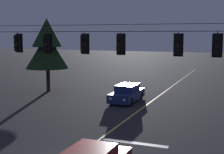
{
  "coord_description": "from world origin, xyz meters",
  "views": [
    {
      "loc": [
        6.71,
        -10.86,
        5.46
      ],
      "look_at": [
        0.0,
        5.84,
        3.08
      ],
      "focal_mm": 51.99,
      "sensor_mm": 36.0,
      "label": 1
    }
  ],
  "objects_px": {
    "traffic_light_rightmost": "(178,45)",
    "traffic_light_far_right": "(217,45)",
    "traffic_light_left_inner": "(47,43)",
    "traffic_light_right_inner": "(120,44)",
    "car_oncoming_lead": "(127,94)",
    "traffic_light_centre": "(84,44)",
    "tree_verge_near": "(47,46)",
    "traffic_light_leftmost": "(17,43)"
  },
  "relations": [
    {
      "from": "traffic_light_leftmost",
      "to": "traffic_light_left_inner",
      "type": "bearing_deg",
      "value": 0.0
    },
    {
      "from": "traffic_light_right_inner",
      "to": "traffic_light_rightmost",
      "type": "xyz_separation_m",
      "value": [
        2.97,
        0.0,
        0.0
      ]
    },
    {
      "from": "traffic_light_rightmost",
      "to": "traffic_light_far_right",
      "type": "distance_m",
      "value": 1.8
    },
    {
      "from": "traffic_light_centre",
      "to": "tree_verge_near",
      "type": "height_order",
      "value": "tree_verge_near"
    },
    {
      "from": "traffic_light_centre",
      "to": "traffic_light_rightmost",
      "type": "xyz_separation_m",
      "value": [
        5.04,
        0.0,
        0.0
      ]
    },
    {
      "from": "traffic_light_centre",
      "to": "tree_verge_near",
      "type": "distance_m",
      "value": 14.16
    },
    {
      "from": "traffic_light_left_inner",
      "to": "traffic_light_right_inner",
      "type": "bearing_deg",
      "value": 0.0
    },
    {
      "from": "traffic_light_centre",
      "to": "traffic_light_far_right",
      "type": "distance_m",
      "value": 6.84
    },
    {
      "from": "traffic_light_left_inner",
      "to": "traffic_light_far_right",
      "type": "relative_size",
      "value": 1.0
    },
    {
      "from": "traffic_light_far_right",
      "to": "car_oncoming_lead",
      "type": "height_order",
      "value": "traffic_light_far_right"
    },
    {
      "from": "traffic_light_left_inner",
      "to": "traffic_light_right_inner",
      "type": "distance_m",
      "value": 4.42
    },
    {
      "from": "traffic_light_left_inner",
      "to": "car_oncoming_lead",
      "type": "distance_m",
      "value": 10.1
    },
    {
      "from": "traffic_light_leftmost",
      "to": "traffic_light_right_inner",
      "type": "height_order",
      "value": "same"
    },
    {
      "from": "traffic_light_leftmost",
      "to": "traffic_light_left_inner",
      "type": "distance_m",
      "value": 2.02
    },
    {
      "from": "tree_verge_near",
      "to": "car_oncoming_lead",
      "type": "bearing_deg",
      "value": -11.08
    },
    {
      "from": "traffic_light_left_inner",
      "to": "traffic_light_rightmost",
      "type": "height_order",
      "value": "same"
    },
    {
      "from": "traffic_light_rightmost",
      "to": "tree_verge_near",
      "type": "distance_m",
      "value": 17.87
    },
    {
      "from": "traffic_light_rightmost",
      "to": "car_oncoming_lead",
      "type": "bearing_deg",
      "value": 122.44
    },
    {
      "from": "traffic_light_rightmost",
      "to": "traffic_light_leftmost",
      "type": "bearing_deg",
      "value": 180.0
    },
    {
      "from": "traffic_light_left_inner",
      "to": "traffic_light_rightmost",
      "type": "relative_size",
      "value": 1.0
    },
    {
      "from": "tree_verge_near",
      "to": "traffic_light_right_inner",
      "type": "bearing_deg",
      "value": -43.2
    },
    {
      "from": "traffic_light_right_inner",
      "to": "car_oncoming_lead",
      "type": "xyz_separation_m",
      "value": [
        -2.74,
        8.98,
        -4.3
      ]
    },
    {
      "from": "traffic_light_leftmost",
      "to": "traffic_light_far_right",
      "type": "relative_size",
      "value": 1.0
    },
    {
      "from": "traffic_light_centre",
      "to": "tree_verge_near",
      "type": "bearing_deg",
      "value": 131.05
    },
    {
      "from": "car_oncoming_lead",
      "to": "traffic_light_leftmost",
      "type": "bearing_deg",
      "value": -112.35
    },
    {
      "from": "traffic_light_right_inner",
      "to": "traffic_light_rightmost",
      "type": "height_order",
      "value": "same"
    },
    {
      "from": "traffic_light_far_right",
      "to": "tree_verge_near",
      "type": "height_order",
      "value": "tree_verge_near"
    },
    {
      "from": "traffic_light_leftmost",
      "to": "tree_verge_near",
      "type": "height_order",
      "value": "tree_verge_near"
    },
    {
      "from": "traffic_light_right_inner",
      "to": "tree_verge_near",
      "type": "bearing_deg",
      "value": 136.8
    },
    {
      "from": "traffic_light_rightmost",
      "to": "traffic_light_centre",
      "type": "bearing_deg",
      "value": 180.0
    },
    {
      "from": "traffic_light_right_inner",
      "to": "traffic_light_far_right",
      "type": "xyz_separation_m",
      "value": [
        4.77,
        0.0,
        0.0
      ]
    },
    {
      "from": "tree_verge_near",
      "to": "traffic_light_leftmost",
      "type": "bearing_deg",
      "value": -65.23
    },
    {
      "from": "traffic_light_left_inner",
      "to": "car_oncoming_lead",
      "type": "bearing_deg",
      "value": 79.45
    },
    {
      "from": "traffic_light_centre",
      "to": "car_oncoming_lead",
      "type": "xyz_separation_m",
      "value": [
        -0.67,
        8.98,
        -4.3
      ]
    },
    {
      "from": "traffic_light_centre",
      "to": "traffic_light_rightmost",
      "type": "relative_size",
      "value": 1.0
    },
    {
      "from": "traffic_light_left_inner",
      "to": "car_oncoming_lead",
      "type": "relative_size",
      "value": 0.28
    },
    {
      "from": "car_oncoming_lead",
      "to": "tree_verge_near",
      "type": "bearing_deg",
      "value": 168.92
    },
    {
      "from": "traffic_light_far_right",
      "to": "tree_verge_near",
      "type": "distance_m",
      "value": 19.35
    },
    {
      "from": "traffic_light_right_inner",
      "to": "traffic_light_far_right",
      "type": "relative_size",
      "value": 1.0
    },
    {
      "from": "car_oncoming_lead",
      "to": "tree_verge_near",
      "type": "relative_size",
      "value": 0.63
    },
    {
      "from": "traffic_light_rightmost",
      "to": "car_oncoming_lead",
      "type": "relative_size",
      "value": 0.28
    },
    {
      "from": "traffic_light_centre",
      "to": "traffic_light_far_right",
      "type": "xyz_separation_m",
      "value": [
        6.84,
        0.0,
        0.0
      ]
    }
  ]
}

